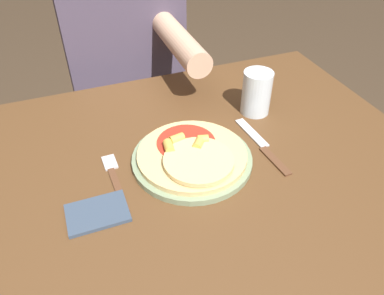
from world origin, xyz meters
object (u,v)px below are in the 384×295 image
object	(u,v)px
fork	(115,178)
drinking_glass	(256,93)
plate	(192,159)
knife	(263,146)
pizza	(193,155)
dining_table	(210,200)
person_diner	(126,64)

from	to	relation	value
fork	drinking_glass	world-z (taller)	drinking_glass
plate	knife	distance (m)	0.17
pizza	fork	size ratio (longest dim) A/B	1.37
dining_table	fork	xyz separation A→B (m)	(-0.21, 0.02, 0.13)
pizza	knife	xyz separation A→B (m)	(0.17, -0.00, -0.02)
dining_table	plate	bearing A→B (deg)	166.99
plate	pizza	size ratio (longest dim) A/B	1.10
drinking_glass	person_diner	world-z (taller)	person_diner
person_diner	knife	bearing A→B (deg)	-73.31
knife	fork	bearing A→B (deg)	177.06
pizza	fork	distance (m)	0.17
fork	person_diner	xyz separation A→B (m)	(0.16, 0.59, -0.05)
drinking_glass	pizza	bearing A→B (deg)	-149.28
pizza	fork	xyz separation A→B (m)	(-0.17, 0.01, -0.02)
dining_table	plate	size ratio (longest dim) A/B	3.71
plate	drinking_glass	distance (m)	0.26
knife	dining_table	bearing A→B (deg)	179.78
fork	person_diner	bearing A→B (deg)	75.07
person_diner	fork	bearing A→B (deg)	-104.93
knife	drinking_glass	distance (m)	0.16
knife	pizza	bearing A→B (deg)	178.35
knife	drinking_glass	size ratio (longest dim) A/B	1.96
pizza	drinking_glass	world-z (taller)	drinking_glass
dining_table	knife	bearing A→B (deg)	-0.22
plate	knife	world-z (taller)	plate
plate	person_diner	world-z (taller)	person_diner
knife	drinking_glass	xyz separation A→B (m)	(0.05, 0.14, 0.05)
plate	drinking_glass	bearing A→B (deg)	29.72
drinking_glass	person_diner	bearing A→B (deg)	116.44
pizza	dining_table	bearing A→B (deg)	-5.89
fork	drinking_glass	xyz separation A→B (m)	(0.39, 0.12, 0.05)
dining_table	pizza	bearing A→B (deg)	174.11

